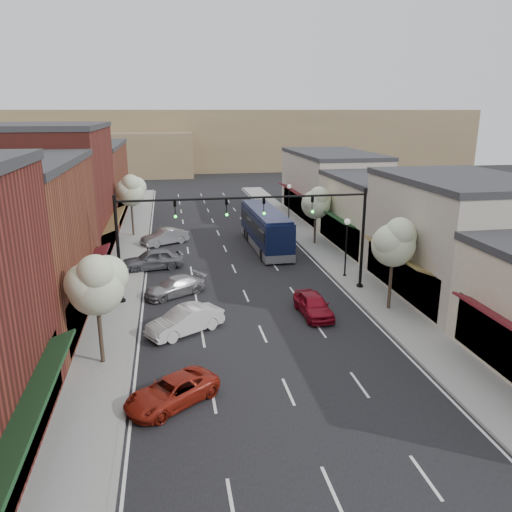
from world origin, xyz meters
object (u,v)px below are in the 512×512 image
red_hatchback (313,305)px  lamp_post_near (347,238)px  signal_mast_left (156,232)px  parked_car_e (165,237)px  parked_car_a (172,392)px  signal_mast_right (329,225)px  lamp_post_far (289,198)px  parked_car_c (175,287)px  tree_left_far (131,190)px  tree_left_near (96,283)px  parked_car_d (153,259)px  parked_car_b (185,321)px  coach_bus (265,228)px  tree_right_far (316,202)px  tree_right_near (395,241)px

red_hatchback → lamp_post_near: bearing=53.6°
signal_mast_left → parked_car_e: 14.97m
parked_car_a → red_hatchback: bearing=97.7°
red_hatchback → parked_car_e: size_ratio=0.92×
signal_mast_right → lamp_post_far: 20.19m
red_hatchback → parked_car_c: 9.48m
signal_mast_left → tree_left_far: (-2.63, 17.95, -0.02)m
parked_car_e → red_hatchback: bearing=-3.2°
tree_left_far → tree_left_near: bearing=-90.0°
parked_car_a → parked_car_d: bearing=147.6°
parked_car_b → parked_car_c: bearing=153.1°
coach_bus → parked_car_e: size_ratio=2.60×
lamp_post_far → red_hatchback: lamp_post_far is taller
lamp_post_far → parked_car_c: (-12.45, -19.07, -2.38)m
tree_right_far → coach_bus: 5.20m
lamp_post_near → parked_car_c: 12.77m
lamp_post_far → parked_car_d: (-14.00, -12.97, -2.20)m
tree_right_far → lamp_post_far: size_ratio=1.22×
lamp_post_near → parked_car_d: (-14.00, 4.53, -2.20)m
tree_left_near → parked_car_a: (3.21, -4.00, -3.65)m
tree_right_near → tree_left_near: 17.08m
parked_car_b → parked_car_d: 12.27m
signal_mast_left → signal_mast_right: bearing=0.0°
tree_right_near → tree_right_far: tree_right_near is taller
tree_left_far → red_hatchback: size_ratio=1.53×
tree_right_near → parked_car_b: (-12.55, -1.01, -3.73)m
tree_right_far → parked_car_e: 14.23m
tree_right_near → red_hatchback: tree_right_near is taller
parked_car_a → parked_car_e: (-0.23, 26.50, 0.14)m
tree_right_far → parked_car_c: 17.36m
signal_mast_right → lamp_post_far: (2.18, 20.00, -1.62)m
red_hatchback → parked_car_e: 20.38m
parked_car_e → parked_car_a: bearing=-28.2°
lamp_post_far → signal_mast_right: bearing=-96.2°
signal_mast_left → parked_car_a: (0.58, -12.05, -4.05)m
red_hatchback → parked_car_b: bearing=-174.3°
tree_right_near → red_hatchback: bearing=178.7°
tree_right_near → lamp_post_near: size_ratio=1.34×
lamp_post_near → tree_right_near: bearing=-85.2°
coach_bus → parked_car_a: (-8.68, -23.81, -1.23)m
coach_bus → parked_car_e: 9.37m
signal_mast_right → lamp_post_near: 3.69m
signal_mast_right → lamp_post_far: size_ratio=1.85×
parked_car_a → parked_car_c: (0.40, 12.99, 0.05)m
parked_car_d → lamp_post_near: bearing=61.5°
parked_car_e → tree_left_far: bearing=-168.2°
parked_car_c → signal_mast_left: bearing=-76.2°
tree_right_near → parked_car_c: 14.43m
tree_right_near → tree_left_near: bearing=-166.5°
coach_bus → parked_car_d: bearing=-155.7°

